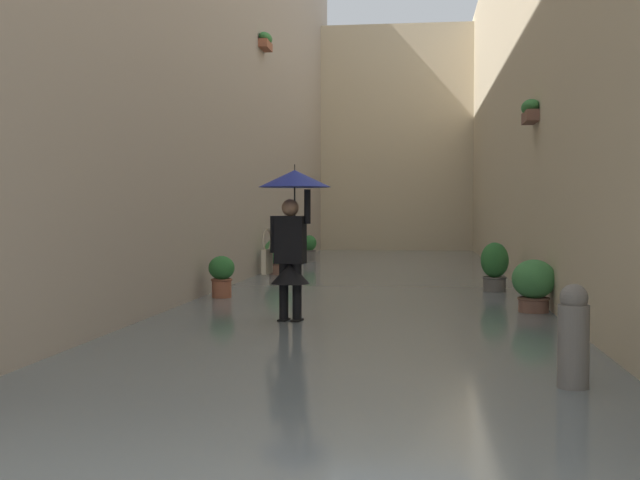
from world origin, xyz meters
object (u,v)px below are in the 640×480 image
(potted_plant_mid_left, at_px, (534,285))
(potted_plant_near_left, at_px, (495,267))
(potted_plant_mid_right, at_px, (279,255))
(person_wading, at_px, (292,217))
(potted_plant_far_right, at_px, (309,249))
(potted_plant_near_right, at_px, (222,276))
(mooring_bollard, at_px, (573,341))

(potted_plant_mid_left, bearing_deg, potted_plant_near_left, -84.39)
(potted_plant_mid_right, bearing_deg, person_wading, 101.48)
(potted_plant_mid_left, height_order, potted_plant_near_left, potted_plant_near_left)
(potted_plant_far_right, bearing_deg, potted_plant_mid_left, 113.63)
(person_wading, relative_size, potted_plant_near_right, 2.76)
(potted_plant_near_left, bearing_deg, potted_plant_mid_right, -35.54)
(potted_plant_near_right, height_order, potted_plant_near_left, potted_plant_near_left)
(potted_plant_far_right, xyz_separation_m, mooring_bollard, (-4.32, 15.57, 0.04))
(potted_plant_mid_left, xyz_separation_m, potted_plant_near_left, (0.28, -2.88, 0.05))
(person_wading, xyz_separation_m, potted_plant_mid_left, (-3.23, -1.30, -0.96))
(person_wading, xyz_separation_m, potted_plant_near_right, (1.60, -2.61, -0.99))
(potted_plant_mid_left, bearing_deg, potted_plant_near_right, -15.11)
(potted_plant_mid_right, bearing_deg, potted_plant_mid_left, 127.97)
(potted_plant_near_right, bearing_deg, potted_plant_mid_left, 164.89)
(mooring_bollard, bearing_deg, potted_plant_near_right, -54.16)
(potted_plant_mid_right, height_order, potted_plant_far_right, potted_plant_mid_right)
(potted_plant_mid_left, height_order, mooring_bollard, mooring_bollard)
(potted_plant_mid_left, height_order, potted_plant_far_right, potted_plant_mid_left)
(potted_plant_far_right, relative_size, mooring_bollard, 0.88)
(potted_plant_mid_left, height_order, potted_plant_near_right, potted_plant_mid_left)
(potted_plant_near_left, distance_m, mooring_bollard, 7.76)
(potted_plant_mid_left, relative_size, potted_plant_far_right, 1.01)
(potted_plant_far_right, bearing_deg, potted_plant_near_left, 119.36)
(person_wading, distance_m, potted_plant_near_right, 3.21)
(person_wading, distance_m, potted_plant_near_left, 5.20)
(potted_plant_mid_left, xyz_separation_m, potted_plant_mid_right, (4.72, -6.05, 0.06))
(person_wading, relative_size, potted_plant_mid_right, 2.33)
(potted_plant_near_right, distance_m, potted_plant_near_left, 4.81)
(potted_plant_mid_left, distance_m, potted_plant_far_right, 11.67)
(potted_plant_near_right, xyz_separation_m, potted_plant_far_right, (-0.15, -9.39, -0.01))
(potted_plant_near_right, bearing_deg, person_wading, 121.47)
(potted_plant_near_left, bearing_deg, potted_plant_mid_left, 95.61)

